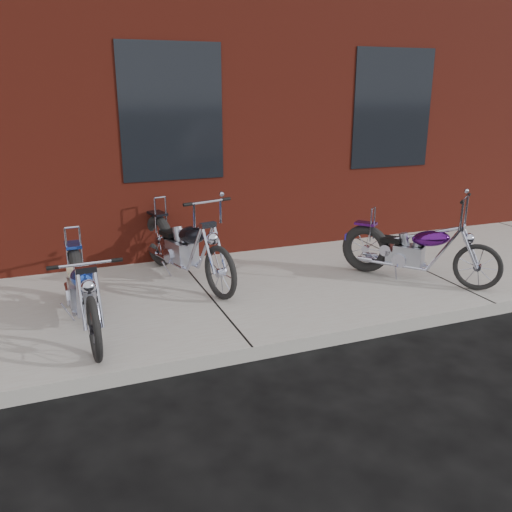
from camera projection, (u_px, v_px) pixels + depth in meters
name	position (u px, v px, depth m)	size (l,w,h in m)	color
ground	(253.00, 361.00, 5.22)	(120.00, 120.00, 0.00)	black
sidewalk	(208.00, 300.00, 6.53)	(22.00, 3.00, 0.15)	#9D938A
building_brick	(113.00, 12.00, 11.13)	(22.00, 10.00, 8.00)	maroon
chopper_purple	(415.00, 252.00, 6.89)	(1.35, 1.62, 1.13)	black
chopper_blue	(83.00, 292.00, 5.52)	(0.52, 2.12, 0.92)	black
chopper_third	(185.00, 249.00, 6.90)	(0.76, 2.19, 1.14)	black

